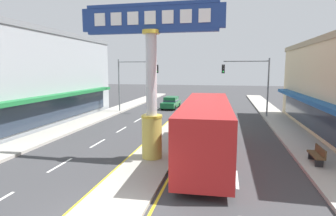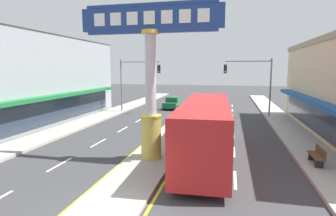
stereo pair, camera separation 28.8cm
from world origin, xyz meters
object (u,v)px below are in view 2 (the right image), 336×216
object	(u,v)px
district_sign	(151,77)
storefront_left	(24,78)
bus_near_right_lane	(206,126)
sedan_mid_left_lane	(173,102)
traffic_light_right_side	(253,77)
sedan_far_right_lane	(214,119)
sedan_near_left_lane	(217,108)
street_bench	(317,155)
traffic_light_left_side	(135,76)

from	to	relation	value
district_sign	storefront_left	distance (m)	16.79
bus_near_right_lane	sedan_mid_left_lane	world-z (taller)	bus_near_right_lane
district_sign	traffic_light_right_side	size ratio (longest dim) A/B	1.35
sedan_far_right_lane	storefront_left	bearing A→B (deg)	-175.42
storefront_left	sedan_near_left_lane	xyz separation A→B (m)	(17.71, 7.99, -3.47)
sedan_mid_left_lane	storefront_left	bearing A→B (deg)	-134.37
district_sign	storefront_left	size ratio (longest dim) A/B	0.40
sedan_near_left_lane	sedan_mid_left_lane	xyz separation A→B (m)	(-5.84, 4.15, 0.00)
district_sign	storefront_left	xyz separation A→B (m)	(-14.79, 7.93, -0.41)
sedan_mid_left_lane	street_bench	size ratio (longest dim) A/B	2.72
traffic_light_right_side	bus_near_right_lane	world-z (taller)	traffic_light_right_side
district_sign	street_bench	world-z (taller)	district_sign
district_sign	sedan_mid_left_lane	distance (m)	20.65
storefront_left	traffic_light_right_side	xyz separation A→B (m)	(21.30, 7.60, -0.01)
traffic_light_left_side	traffic_light_right_side	size ratio (longest dim) A/B	1.00
traffic_light_right_side	bus_near_right_lane	size ratio (longest dim) A/B	0.55
bus_near_right_lane	street_bench	world-z (taller)	bus_near_right_lane
street_bench	sedan_far_right_lane	bearing A→B (deg)	124.11
traffic_light_right_side	street_bench	xyz separation A→B (m)	(2.23, -14.77, -3.60)
traffic_light_left_side	sedan_near_left_lane	xyz separation A→B (m)	(9.43, 0.19, -3.46)
district_sign	street_bench	size ratio (longest dim) A/B	5.21
storefront_left	sedan_far_right_lane	distance (m)	18.10
traffic_light_left_side	bus_near_right_lane	distance (m)	17.61
sedan_mid_left_lane	sedan_far_right_lane	bearing A→B (deg)	-61.40
sedan_far_right_lane	sedan_mid_left_lane	bearing A→B (deg)	118.60
sedan_mid_left_lane	bus_near_right_lane	bearing A→B (deg)	-72.92
bus_near_right_lane	sedan_far_right_lane	xyz separation A→B (m)	(-0.00, 8.29, -1.08)
traffic_light_left_side	street_bench	world-z (taller)	traffic_light_left_side
traffic_light_left_side	district_sign	bearing A→B (deg)	-67.53
storefront_left	sedan_near_left_lane	size ratio (longest dim) A/B	4.80
sedan_far_right_lane	sedan_mid_left_lane	world-z (taller)	same
sedan_near_left_lane	street_bench	bearing A→B (deg)	-69.01
district_sign	traffic_light_right_side	bearing A→B (deg)	67.26
storefront_left	traffic_light_right_side	distance (m)	22.61
traffic_light_right_side	sedan_far_right_lane	xyz separation A→B (m)	(-3.59, -6.18, -3.46)
sedan_near_left_lane	traffic_light_left_side	bearing A→B (deg)	-178.88
sedan_far_right_lane	street_bench	xyz separation A→B (m)	(5.82, -8.59, -0.14)
sedan_near_left_lane	storefront_left	bearing A→B (deg)	-155.73
district_sign	traffic_light_left_side	size ratio (longest dim) A/B	1.35
storefront_left	sedan_mid_left_lane	bearing A→B (deg)	45.63
sedan_far_right_lane	street_bench	bearing A→B (deg)	-55.89
storefront_left	traffic_light_left_side	size ratio (longest dim) A/B	3.34
sedan_far_right_lane	sedan_mid_left_lane	distance (m)	12.20
sedan_far_right_lane	street_bench	distance (m)	10.38
district_sign	traffic_light_right_side	distance (m)	16.84
bus_near_right_lane	district_sign	bearing A→B (deg)	-160.09
storefront_left	traffic_light_right_side	size ratio (longest dim) A/B	3.34
bus_near_right_lane	sedan_mid_left_lane	size ratio (longest dim) A/B	2.59
storefront_left	bus_near_right_lane	bearing A→B (deg)	-21.21
bus_near_right_lane	sedan_far_right_lane	distance (m)	8.36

